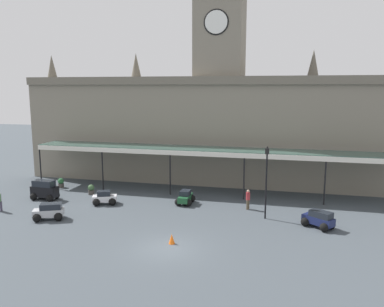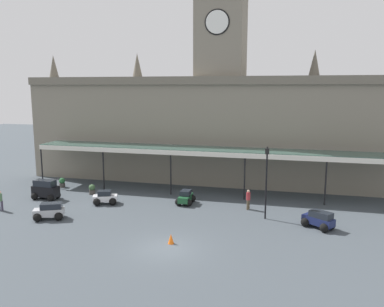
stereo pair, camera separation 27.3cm
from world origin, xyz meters
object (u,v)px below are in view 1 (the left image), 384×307
object	(u,v)px
victorian_lamppost	(266,175)
planter_by_canopy	(91,189)
car_green_sedan	(185,198)
traffic_cone	(172,239)
car_white_sedan	(105,199)
planter_near_kerb	(61,183)
car_navy_estate	(319,220)
car_silver_estate	(49,212)
pedestrian_near_entrance	(248,199)
car_black_van	(45,191)

from	to	relation	value
victorian_lamppost	planter_by_canopy	bearing A→B (deg)	169.35
car_green_sedan	traffic_cone	distance (m)	8.86
car_white_sedan	planter_near_kerb	world-z (taller)	car_white_sedan
car_navy_estate	car_silver_estate	size ratio (longest dim) A/B	1.00
car_navy_estate	planter_by_canopy	world-z (taller)	car_navy_estate
victorian_lamppost	planter_by_canopy	world-z (taller)	victorian_lamppost
victorian_lamppost	traffic_cone	xyz separation A→B (m)	(-5.61, -6.45, -3.13)
planter_by_canopy	planter_near_kerb	size ratio (longest dim) A/B	1.00
car_silver_estate	pedestrian_near_entrance	bearing A→B (deg)	23.01
planter_by_canopy	planter_near_kerb	xyz separation A→B (m)	(-4.25, 1.67, 0.00)
car_white_sedan	car_silver_estate	bearing A→B (deg)	-116.49
car_white_sedan	planter_by_canopy	distance (m)	3.67
car_black_van	car_silver_estate	distance (m)	5.93
planter_near_kerb	planter_by_canopy	bearing A→B (deg)	-21.44
car_black_van	planter_by_canopy	size ratio (longest dim) A/B	2.54
car_silver_estate	traffic_cone	bearing A→B (deg)	-12.35
planter_by_canopy	planter_near_kerb	world-z (taller)	same
pedestrian_near_entrance	car_white_sedan	bearing A→B (deg)	-172.99
car_black_van	car_green_sedan	distance (m)	12.80
car_black_van	car_white_sedan	bearing A→B (deg)	-0.42
car_navy_estate	traffic_cone	world-z (taller)	car_navy_estate
victorian_lamppost	traffic_cone	distance (m)	9.10
car_silver_estate	victorian_lamppost	xyz separation A→B (m)	(16.10, 4.15, 2.89)
car_green_sedan	car_navy_estate	bearing A→B (deg)	-17.36
car_navy_estate	car_black_van	bearing A→B (deg)	175.95
car_navy_estate	planter_near_kerb	xyz separation A→B (m)	(-24.52, 5.85, -0.07)
car_silver_estate	car_white_sedan	xyz separation A→B (m)	(2.33, 4.68, -0.06)
traffic_cone	car_green_sedan	bearing A→B (deg)	98.97
car_green_sedan	planter_near_kerb	distance (m)	13.88
car_white_sedan	victorian_lamppost	world-z (taller)	victorian_lamppost
car_green_sedan	car_silver_estate	size ratio (longest dim) A/B	0.85
car_silver_estate	car_white_sedan	distance (m)	5.23
car_silver_estate	victorian_lamppost	size ratio (longest dim) A/B	0.43
car_green_sedan	victorian_lamppost	distance (m)	7.93
car_navy_estate	planter_near_kerb	bearing A→B (deg)	166.59
victorian_lamppost	traffic_cone	bearing A→B (deg)	-131.03
planter_near_kerb	car_white_sedan	bearing A→B (deg)	-31.52
car_black_van	pedestrian_near_entrance	size ratio (longest dim) A/B	1.46
pedestrian_near_entrance	planter_by_canopy	xyz separation A→B (m)	(-14.87, 1.05, -0.42)
pedestrian_near_entrance	traffic_cone	bearing A→B (deg)	-115.66
victorian_lamppost	planter_by_canopy	xyz separation A→B (m)	(-16.40, 3.09, -2.97)
car_white_sedan	car_black_van	bearing A→B (deg)	179.58
car_navy_estate	car_green_sedan	world-z (taller)	car_navy_estate
car_black_van	victorian_lamppost	size ratio (longest dim) A/B	0.43
traffic_cone	planter_near_kerb	world-z (taller)	planter_near_kerb
traffic_cone	planter_by_canopy	size ratio (longest dim) A/B	0.69
victorian_lamppost	planter_near_kerb	size ratio (longest dim) A/B	5.88
planter_by_canopy	car_navy_estate	bearing A→B (deg)	-11.65
pedestrian_near_entrance	victorian_lamppost	world-z (taller)	victorian_lamppost
car_white_sedan	victorian_lamppost	bearing A→B (deg)	-2.20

